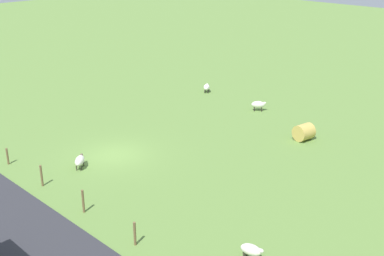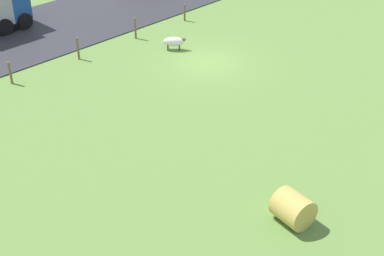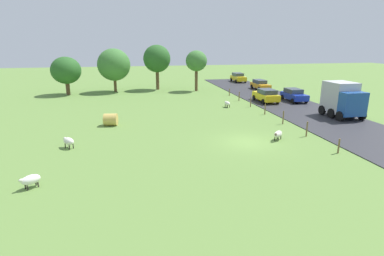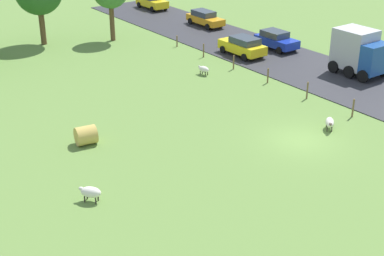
{
  "view_description": "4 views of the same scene",
  "coord_description": "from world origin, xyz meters",
  "px_view_note": "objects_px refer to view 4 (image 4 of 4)",
  "views": [
    {
      "loc": [
        16.96,
        23.47,
        12.92
      ],
      "look_at": [
        -5.41,
        1.63,
        0.8
      ],
      "focal_mm": 46.0,
      "sensor_mm": 36.0,
      "label": 1
    },
    {
      "loc": [
        -18.13,
        19.7,
        12.56
      ],
      "look_at": [
        -5.07,
        6.37,
        0.95
      ],
      "focal_mm": 51.48,
      "sensor_mm": 36.0,
      "label": 2
    },
    {
      "loc": [
        -8.71,
        -21.34,
        7.52
      ],
      "look_at": [
        -3.93,
        2.19,
        0.76
      ],
      "focal_mm": 28.72,
      "sensor_mm": 36.0,
      "label": 3
    },
    {
      "loc": [
        -23.11,
        -20.39,
        14.69
      ],
      "look_at": [
        -5.04,
        4.2,
        0.64
      ],
      "focal_mm": 52.07,
      "sensor_mm": 36.0,
      "label": 4
    }
  ],
  "objects_px": {
    "car_0": "(243,46)",
    "car_2": "(152,1)",
    "sheep_0": "(204,69)",
    "truck_0": "(359,52)",
    "car_3": "(276,40)",
    "car_4": "(205,18)",
    "sheep_2": "(91,192)",
    "sheep_1": "(330,122)",
    "hay_bale_0": "(86,135)"
  },
  "relations": [
    {
      "from": "hay_bale_0",
      "to": "car_4",
      "type": "distance_m",
      "value": 28.84
    },
    {
      "from": "car_4",
      "to": "car_0",
      "type": "bearing_deg",
      "value": -109.71
    },
    {
      "from": "truck_0",
      "to": "sheep_0",
      "type": "bearing_deg",
      "value": 144.07
    },
    {
      "from": "sheep_1",
      "to": "truck_0",
      "type": "distance_m",
      "value": 11.48
    },
    {
      "from": "hay_bale_0",
      "to": "car_0",
      "type": "distance_m",
      "value": 20.48
    },
    {
      "from": "sheep_2",
      "to": "car_4",
      "type": "xyz_separation_m",
      "value": [
        25.3,
        23.8,
        0.34
      ]
    },
    {
      "from": "car_2",
      "to": "car_3",
      "type": "bearing_deg",
      "value": -89.29
    },
    {
      "from": "sheep_0",
      "to": "car_0",
      "type": "distance_m",
      "value": 6.17
    },
    {
      "from": "sheep_2",
      "to": "truck_0",
      "type": "height_order",
      "value": "truck_0"
    },
    {
      "from": "sheep_1",
      "to": "truck_0",
      "type": "height_order",
      "value": "truck_0"
    },
    {
      "from": "hay_bale_0",
      "to": "car_2",
      "type": "distance_m",
      "value": 35.89
    },
    {
      "from": "car_0",
      "to": "car_4",
      "type": "distance_m",
      "value": 10.81
    },
    {
      "from": "sheep_1",
      "to": "car_0",
      "type": "relative_size",
      "value": 0.27
    },
    {
      "from": "sheep_0",
      "to": "sheep_2",
      "type": "relative_size",
      "value": 0.96
    },
    {
      "from": "car_0",
      "to": "car_2",
      "type": "bearing_deg",
      "value": 80.18
    },
    {
      "from": "sheep_1",
      "to": "car_2",
      "type": "height_order",
      "value": "car_2"
    },
    {
      "from": "sheep_0",
      "to": "car_4",
      "type": "xyz_separation_m",
      "value": [
        9.46,
        12.18,
        0.4
      ]
    },
    {
      "from": "sheep_0",
      "to": "car_2",
      "type": "relative_size",
      "value": 0.25
    },
    {
      "from": "sheep_1",
      "to": "car_0",
      "type": "distance_m",
      "value": 15.98
    },
    {
      "from": "sheep_2",
      "to": "car_4",
      "type": "distance_m",
      "value": 34.74
    },
    {
      "from": "hay_bale_0",
      "to": "car_3",
      "type": "height_order",
      "value": "car_3"
    },
    {
      "from": "car_4",
      "to": "car_3",
      "type": "bearing_deg",
      "value": -89.36
    },
    {
      "from": "hay_bale_0",
      "to": "car_2",
      "type": "relative_size",
      "value": 0.27
    },
    {
      "from": "car_2",
      "to": "car_4",
      "type": "distance_m",
      "value": 10.08
    },
    {
      "from": "truck_0",
      "to": "car_3",
      "type": "relative_size",
      "value": 0.99
    },
    {
      "from": "sheep_2",
      "to": "car_0",
      "type": "xyz_separation_m",
      "value": [
        21.66,
        13.62,
        0.4
      ]
    },
    {
      "from": "sheep_0",
      "to": "car_3",
      "type": "relative_size",
      "value": 0.27
    },
    {
      "from": "sheep_1",
      "to": "hay_bale_0",
      "type": "height_order",
      "value": "hay_bale_0"
    },
    {
      "from": "truck_0",
      "to": "sheep_1",
      "type": "bearing_deg",
      "value": -149.74
    },
    {
      "from": "sheep_2",
      "to": "car_4",
      "type": "relative_size",
      "value": 0.25
    },
    {
      "from": "truck_0",
      "to": "car_0",
      "type": "xyz_separation_m",
      "value": [
        -4.06,
        9.16,
        -0.97
      ]
    },
    {
      "from": "car_0",
      "to": "sheep_0",
      "type": "bearing_deg",
      "value": -161.06
    },
    {
      "from": "sheep_1",
      "to": "car_2",
      "type": "distance_m",
      "value": 36.36
    },
    {
      "from": "car_2",
      "to": "truck_0",
      "type": "bearing_deg",
      "value": -88.92
    },
    {
      "from": "truck_0",
      "to": "car_4",
      "type": "height_order",
      "value": "truck_0"
    },
    {
      "from": "car_2",
      "to": "sheep_2",
      "type": "bearing_deg",
      "value": -126.6
    },
    {
      "from": "car_3",
      "to": "sheep_1",
      "type": "bearing_deg",
      "value": -123.09
    },
    {
      "from": "hay_bale_0",
      "to": "sheep_1",
      "type": "bearing_deg",
      "value": -28.53
    },
    {
      "from": "sheep_2",
      "to": "car_3",
      "type": "xyz_separation_m",
      "value": [
        25.42,
        13.36,
        0.37
      ]
    },
    {
      "from": "sheep_1",
      "to": "car_3",
      "type": "height_order",
      "value": "car_3"
    },
    {
      "from": "sheep_2",
      "to": "car_2",
      "type": "relative_size",
      "value": 0.26
    },
    {
      "from": "sheep_0",
      "to": "car_2",
      "type": "xyz_separation_m",
      "value": [
        9.32,
        22.26,
        0.46
      ]
    },
    {
      "from": "car_0",
      "to": "hay_bale_0",
      "type": "bearing_deg",
      "value": -157.84
    },
    {
      "from": "sheep_0",
      "to": "car_0",
      "type": "bearing_deg",
      "value": 18.94
    },
    {
      "from": "car_3",
      "to": "sheep_2",
      "type": "bearing_deg",
      "value": -152.27
    },
    {
      "from": "car_0",
      "to": "car_2",
      "type": "distance_m",
      "value": 20.56
    },
    {
      "from": "car_2",
      "to": "car_0",
      "type": "bearing_deg",
      "value": -99.82
    },
    {
      "from": "sheep_2",
      "to": "car_0",
      "type": "bearing_deg",
      "value": 32.17
    },
    {
      "from": "truck_0",
      "to": "car_3",
      "type": "height_order",
      "value": "truck_0"
    },
    {
      "from": "sheep_2",
      "to": "car_3",
      "type": "height_order",
      "value": "car_3"
    }
  ]
}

